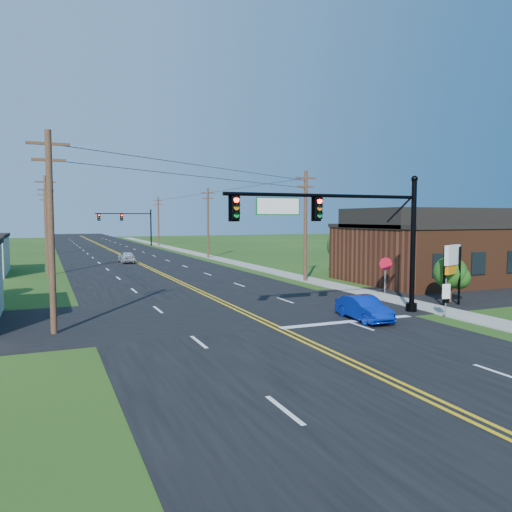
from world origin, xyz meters
name	(u,v)px	position (x,y,z in m)	size (l,w,h in m)	color
ground	(364,372)	(0.00, 0.00, 0.00)	(260.00, 260.00, 0.00)	#203F12
road_main	(129,259)	(0.00, 50.00, 0.02)	(16.00, 220.00, 0.04)	black
road_cross	(237,311)	(0.00, 12.00, 0.02)	(70.00, 10.00, 0.04)	black
sidewalk	(235,263)	(10.50, 40.00, 0.04)	(2.00, 160.00, 0.08)	gray
signal_mast_main	(344,227)	(4.34, 8.00, 4.75)	(11.30, 0.60, 7.48)	black
signal_mast_far	(127,222)	(4.44, 80.00, 4.55)	(10.98, 0.60, 7.48)	black
brick_building	(438,253)	(20.00, 18.00, 2.35)	(14.20, 11.20, 4.70)	#502816
utility_pole_left_a	(51,229)	(-9.50, 10.00, 4.72)	(1.80, 0.28, 9.00)	#3B2B1A
utility_pole_left_b	(47,223)	(-9.50, 35.00, 4.72)	(1.80, 0.28, 9.00)	#3B2B1A
utility_pole_left_c	(45,221)	(-9.50, 62.00, 4.72)	(1.80, 0.28, 9.00)	#3B2B1A
utility_pole_right_a	(305,224)	(9.80, 22.00, 4.72)	(1.80, 0.28, 9.00)	#3B2B1A
utility_pole_right_b	(208,222)	(9.80, 48.00, 4.72)	(1.80, 0.28, 9.00)	#3B2B1A
utility_pole_right_c	(158,221)	(9.80, 78.00, 4.72)	(1.80, 0.28, 9.00)	#3B2B1A
tree_right_back	(343,246)	(16.00, 26.00, 2.60)	(3.00, 3.00, 4.10)	#3B2B1A
shrub_corner	(450,273)	(13.00, 9.50, 1.85)	(2.00, 2.00, 2.86)	#3B2B1A
blue_car	(364,309)	(4.93, 7.00, 0.61)	(1.29, 3.71, 1.22)	#07219C
distant_car	(126,257)	(-1.06, 44.85, 0.67)	(1.57, 3.90, 1.33)	silver
route_sign	(446,295)	(9.30, 5.98, 1.20)	(0.51, 0.08, 2.06)	slate
stop_sign	(385,267)	(11.65, 14.02, 1.82)	(0.84, 0.41, 2.52)	slate
pylon_sign	(452,262)	(12.24, 8.58, 2.63)	(1.70, 0.94, 3.61)	black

